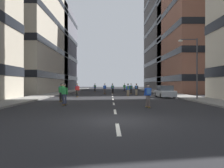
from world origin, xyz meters
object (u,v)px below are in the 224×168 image
object	(u,v)px
skater_6	(128,89)
skater_9	(61,89)
skater_7	(95,87)
skater_12	(61,92)
skater_10	(77,88)
skater_0	(77,89)
skater_1	(113,88)
skater_3	(62,90)
streetlamp_right	(194,62)
skater_13	(105,88)
skater_4	(131,88)
skater_11	(124,87)
skater_2	(65,93)
skater_5	(136,88)
skater_8	(148,94)
parked_car_near	(165,92)

from	to	relation	value
skater_6	skater_9	xyz separation A→B (m)	(-8.79, -3.46, 0.00)
skater_7	skater_12	bearing A→B (deg)	-93.74
skater_10	skater_12	bearing A→B (deg)	-86.12
skater_6	skater_0	bearing A→B (deg)	-159.54
skater_1	skater_3	size ratio (longest dim) A/B	1.00
streetlamp_right	skater_6	size ratio (longest dim) A/B	3.65
skater_12	skater_13	xyz separation A→B (m)	(3.79, 15.35, 0.00)
skater_0	skater_6	world-z (taller)	same
streetlamp_right	skater_9	xyz separation A→B (m)	(-15.28, 3.82, -3.12)
skater_1	skater_4	bearing A→B (deg)	-23.95
skater_6	skater_7	xyz separation A→B (m)	(-5.76, 13.74, 0.00)
skater_1	skater_11	world-z (taller)	same
skater_0	skater_7	bearing A→B (deg)	86.19
streetlamp_right	skater_10	xyz separation A→B (m)	(-14.85, 13.63, -3.15)
skater_11	skater_12	size ratio (longest dim) A/B	1.00
streetlamp_right	skater_6	bearing A→B (deg)	131.70
skater_2	skater_12	distance (m)	3.23
skater_3	skater_5	world-z (taller)	same
skater_5	skater_4	bearing A→B (deg)	97.05
skater_0	skater_9	bearing A→B (deg)	-154.97
skater_1	skater_7	distance (m)	7.84
skater_1	skater_10	world-z (taller)	same
skater_6	skater_8	xyz separation A→B (m)	(0.24, -14.39, 0.00)
skater_4	skater_2	bearing A→B (deg)	-111.90
skater_1	skater_11	bearing A→B (deg)	70.90
parked_car_near	skater_3	world-z (taller)	skater_3
skater_5	skater_8	distance (m)	16.20
skater_7	skater_9	world-z (taller)	same
skater_5	skater_6	size ratio (longest dim) A/B	1.00
skater_5	skater_10	size ratio (longest dim) A/B	1.00
skater_0	skater_13	size ratio (longest dim) A/B	1.00
skater_6	skater_10	size ratio (longest dim) A/B	1.00
skater_5	skater_8	world-z (taller)	same
skater_9	skater_13	world-z (taller)	same
skater_12	skater_8	bearing A→B (deg)	-32.57
skater_9	skater_2	bearing A→B (deg)	-74.76
skater_3	skater_10	distance (m)	13.05
skater_13	skater_8	bearing A→B (deg)	-79.50
skater_8	parked_car_near	bearing A→B (deg)	69.41
skater_2	skater_8	bearing A→B (deg)	-14.92
streetlamp_right	skater_1	world-z (taller)	streetlamp_right
parked_car_near	skater_8	world-z (taller)	skater_8
skater_5	skater_13	world-z (taller)	same
skater_3	skater_7	xyz separation A→B (m)	(2.10, 20.43, 0.00)
skater_2	skater_10	size ratio (longest dim) A/B	1.00
skater_3	skater_7	distance (m)	20.54
skater_8	skater_9	xyz separation A→B (m)	(-9.03, 10.93, 0.00)
skater_0	skater_7	distance (m)	16.33
skater_7	skater_10	xyz separation A→B (m)	(-2.61, -7.39, -0.03)
parked_car_near	skater_2	size ratio (longest dim) A/B	2.47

